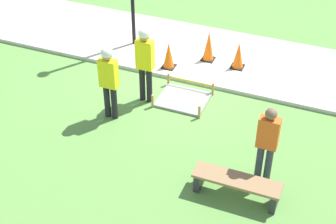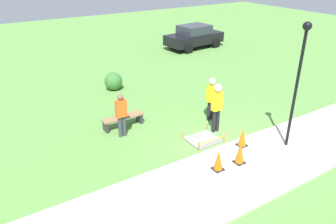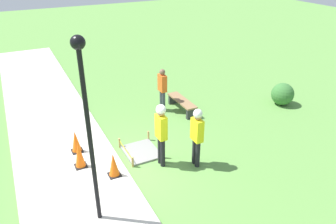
{
  "view_description": "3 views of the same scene",
  "coord_description": "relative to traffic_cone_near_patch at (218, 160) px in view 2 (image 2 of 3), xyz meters",
  "views": [
    {
      "loc": [
        -4.0,
        10.25,
        7.22
      ],
      "look_at": [
        -0.83,
        2.34,
        0.83
      ],
      "focal_mm": 55.0,
      "sensor_mm": 36.0,
      "label": 1
    },
    {
      "loc": [
        -7.34,
        -7.45,
        6.2
      ],
      "look_at": [
        -1.17,
        2.28,
        0.7
      ],
      "focal_mm": 35.0,
      "sensor_mm": 36.0,
      "label": 2
    },
    {
      "loc": [
        7.52,
        -2.36,
        5.82
      ],
      "look_at": [
        -0.9,
        1.85,
        1.04
      ],
      "focal_mm": 35.0,
      "sensor_mm": 36.0,
      "label": 3
    }
  ],
  "objects": [
    {
      "name": "ground_plane",
      "position": [
        1.42,
        1.06,
        -0.45
      ],
      "size": [
        60.0,
        60.0,
        0.0
      ],
      "primitive_type": "plane",
      "color": "#5B8E42"
    },
    {
      "name": "sidewalk",
      "position": [
        1.42,
        -0.41,
        -0.4
      ],
      "size": [
        28.0,
        2.93,
        0.1
      ],
      "color": "#BCB7AD",
      "rests_on": "ground_plane"
    },
    {
      "name": "wet_concrete_patch",
      "position": [
        0.83,
        1.81,
        -0.41
      ],
      "size": [
        1.22,
        1.06,
        0.34
      ],
      "color": "gray",
      "rests_on": "ground_plane"
    },
    {
      "name": "traffic_cone_near_patch",
      "position": [
        0.0,
        0.0,
        0.0
      ],
      "size": [
        0.34,
        0.34,
        0.71
      ],
      "color": "black",
      "rests_on": "sidewalk"
    },
    {
      "name": "traffic_cone_far_patch",
      "position": [
        0.83,
        -0.08,
        0.05
      ],
      "size": [
        0.34,
        0.34,
        0.82
      ],
      "color": "black",
      "rests_on": "sidewalk"
    },
    {
      "name": "traffic_cone_sidewalk_edge",
      "position": [
        1.67,
        0.66,
        -0.0
      ],
      "size": [
        0.34,
        0.34,
        0.71
      ],
      "color": "black",
      "rests_on": "sidewalk"
    },
    {
      "name": "park_bench",
      "position": [
        -1.21,
        4.39,
        -0.13
      ],
      "size": [
        1.68,
        0.44,
        0.46
      ],
      "color": "#2D2D33",
      "rests_on": "ground_plane"
    },
    {
      "name": "worker_supervisor",
      "position": [
        1.67,
        2.12,
        0.75
      ],
      "size": [
        0.4,
        0.28,
        1.97
      ],
      "color": "black",
      "rests_on": "ground_plane"
    },
    {
      "name": "worker_assistant",
      "position": [
        2.14,
        3.02,
        0.65
      ],
      "size": [
        0.4,
        0.27,
        1.84
      ],
      "color": "black",
      "rests_on": "ground_plane"
    },
    {
      "name": "bystander_in_orange_shirt",
      "position": [
        -1.56,
        3.71,
        0.52
      ],
      "size": [
        0.4,
        0.23,
        1.72
      ],
      "color": "#383D47",
      "rests_on": "ground_plane"
    },
    {
      "name": "lamppost_near",
      "position": [
        3.04,
        -0.16,
        2.44
      ],
      "size": [
        0.28,
        0.28,
        4.32
      ],
      "color": "black",
      "rests_on": "sidewalk"
    },
    {
      "name": "parked_car_black",
      "position": [
        8.65,
        12.99,
        0.4
      ],
      "size": [
        4.5,
        2.43,
        1.67
      ],
      "rotation": [
        0.0,
        0.0,
        0.09
      ],
      "color": "black",
      "rests_on": "ground_plane"
    },
    {
      "name": "shrub_rounded_near",
      "position": [
        0.12,
        8.33,
        0.0
      ],
      "size": [
        0.91,
        0.91,
        0.91
      ],
      "color": "#387033",
      "rests_on": "ground_plane"
    }
  ]
}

